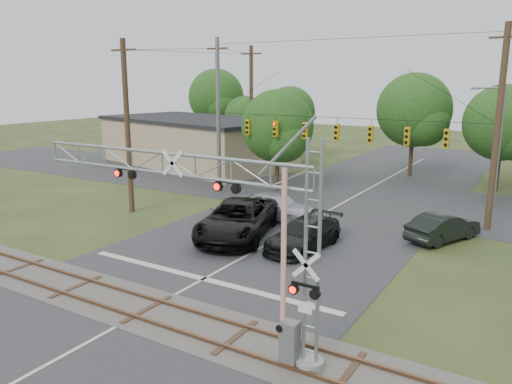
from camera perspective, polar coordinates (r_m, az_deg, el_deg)
The scene contains 14 objects.
ground at distance 18.47m, azimuth -16.76°, elevation -15.17°, with size 160.00×160.00×0.00m, color #303D1C.
road_main at distance 25.56m, azimuth 0.17°, elevation -6.63°, with size 14.00×90.00×0.02m, color #2B2B2E.
road_cross at distance 37.78m, azimuth 11.25°, elevation -0.49°, with size 90.00×12.00×0.02m, color #2B2B2E.
railroad_track at distance 19.68m, azimuth -12.34°, elevation -13.01°, with size 90.00×3.20×0.17m.
crossing_gantry at distance 15.77m, azimuth -4.70°, elevation -2.47°, with size 11.55×0.89×6.93m.
traffic_signal_span at distance 32.88m, azimuth 10.67°, elevation 7.51°, with size 19.34×0.36×11.50m.
pickup_black at distance 27.37m, azimuth -2.19°, elevation -3.15°, with size 3.32×7.20×2.00m, color black.
car_dark at distance 25.66m, azimuth 5.46°, elevation -4.85°, with size 2.13×5.23×1.52m, color black.
sedan_silver at distance 30.83m, azimuth 2.34°, elevation -1.61°, with size 2.03×5.04×1.72m, color #A9ABB1.
suv_dark at distance 28.64m, azimuth 20.60°, elevation -3.77°, with size 1.60×4.59×1.51m, color black.
commercial_building at distance 51.44m, azimuth -6.94°, elevation 5.79°, with size 21.97×14.52×4.73m.
streetlight at distance 36.95m, azimuth 25.86°, elevation 5.34°, with size 2.17×0.23×8.14m.
utility_poles at distance 35.03m, azimuth 15.24°, elevation 7.87°, with size 26.02×27.65×12.44m.
treeline at distance 46.67m, azimuth 15.20°, elevation 8.67°, with size 53.93×25.18×9.88m.
Camera 1 is at (12.51, -10.63, 8.46)m, focal length 35.00 mm.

